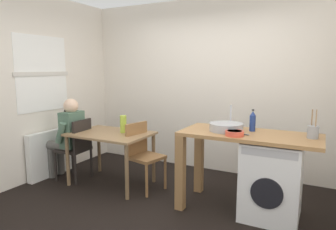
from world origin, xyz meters
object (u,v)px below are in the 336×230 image
(utensil_crock, at_px, (313,132))
(vase, at_px, (123,124))
(chair_person_seat, at_px, (77,146))
(mixing_bowl, at_px, (235,133))
(bottle_tall_green, at_px, (253,121))
(chair_opposite, at_px, (142,152))
(seated_person, at_px, (68,134))
(dining_table, at_px, (111,140))
(washing_machine, at_px, (272,180))

(utensil_crock, xyz_separation_m, vase, (-2.38, 0.02, -0.13))
(chair_person_seat, relative_size, mixing_bowl, 4.58)
(mixing_bowl, bearing_deg, chair_person_seat, 178.19)
(bottle_tall_green, bearing_deg, chair_person_seat, -173.95)
(chair_person_seat, relative_size, bottle_tall_green, 3.59)
(utensil_crock, bearing_deg, bottle_tall_green, 172.41)
(chair_opposite, distance_m, bottle_tall_green, 1.52)
(chair_opposite, relative_size, vase, 3.70)
(seated_person, xyz_separation_m, vase, (0.86, 0.21, 0.19))
(chair_person_seat, bearing_deg, bottle_tall_green, -88.12)
(dining_table, relative_size, washing_machine, 1.28)
(seated_person, relative_size, vase, 4.94)
(vase, bearing_deg, chair_opposite, -5.87)
(dining_table, distance_m, chair_opposite, 0.50)
(dining_table, xyz_separation_m, chair_person_seat, (-0.55, -0.09, -0.14))
(chair_person_seat, xyz_separation_m, bottle_tall_green, (2.45, 0.26, 0.53))
(dining_table, xyz_separation_m, utensil_crock, (2.53, 0.08, 0.35))
(mixing_bowl, xyz_separation_m, vase, (-1.64, 0.27, -0.09))
(dining_table, bearing_deg, chair_person_seat, -170.17)
(chair_person_seat, bearing_deg, vase, -78.54)
(dining_table, bearing_deg, vase, 33.69)
(seated_person, bearing_deg, chair_opposite, -85.87)
(dining_table, relative_size, bottle_tall_green, 4.38)
(chair_person_seat, distance_m, mixing_bowl, 2.38)
(chair_opposite, xyz_separation_m, mixing_bowl, (1.31, -0.23, 0.44))
(bottle_tall_green, bearing_deg, vase, -177.88)
(dining_table, xyz_separation_m, vase, (0.15, 0.10, 0.22))
(chair_person_seat, distance_m, washing_machine, 2.71)
(dining_table, bearing_deg, mixing_bowl, -5.37)
(vase, bearing_deg, chair_person_seat, -164.38)
(dining_table, bearing_deg, washing_machine, 0.78)
(seated_person, relative_size, utensil_crock, 4.01)
(bottle_tall_green, bearing_deg, mixing_bowl, -108.95)
(washing_machine, distance_m, vase, 2.06)
(dining_table, relative_size, vase, 4.53)
(dining_table, bearing_deg, chair_opposite, 7.91)
(chair_opposite, relative_size, seated_person, 0.75)
(chair_opposite, xyz_separation_m, bottle_tall_green, (1.43, 0.10, 0.53))
(dining_table, xyz_separation_m, seated_person, (-0.71, -0.11, 0.03))
(chair_person_seat, height_order, chair_opposite, same)
(washing_machine, distance_m, bottle_tall_green, 0.67)
(chair_person_seat, bearing_deg, seated_person, 90.00)
(bottle_tall_green, bearing_deg, washing_machine, -27.71)
(dining_table, bearing_deg, bottle_tall_green, 4.95)
(bottle_tall_green, relative_size, vase, 1.03)
(chair_person_seat, distance_m, bottle_tall_green, 2.52)
(chair_person_seat, height_order, washing_machine, chair_person_seat)
(chair_person_seat, bearing_deg, mixing_bowl, -95.98)
(washing_machine, xyz_separation_m, utensil_crock, (0.37, 0.05, 0.56))
(seated_person, height_order, mixing_bowl, seated_person)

